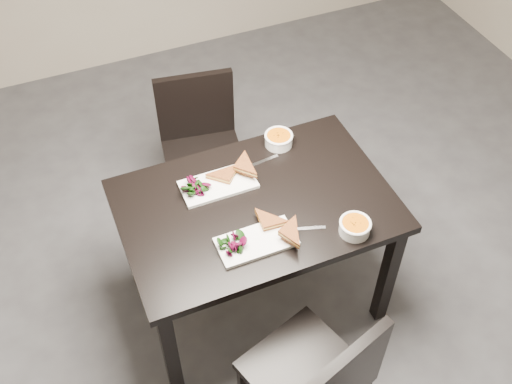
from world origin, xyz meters
TOP-DOWN VIEW (x-y plane):
  - ground at (0.00, 0.00)m, footprint 5.00×5.00m
  - table at (-0.14, 0.13)m, footprint 1.20×0.80m
  - chair_near at (-0.18, -0.60)m, footprint 0.53×0.53m
  - chair_far at (-0.16, 0.88)m, footprint 0.48×0.48m
  - plate_near at (-0.23, -0.07)m, footprint 0.33×0.16m
  - sandwich_near at (-0.16, -0.06)m, footprint 0.17×0.13m
  - salad_near at (-0.33, -0.07)m, footprint 0.10×0.09m
  - soup_bowl_near at (0.18, -0.18)m, footprint 0.14×0.14m
  - cutlery_near at (-0.01, -0.08)m, footprint 0.18×0.07m
  - plate_far at (-0.26, 0.29)m, footprint 0.34×0.17m
  - sandwich_far at (-0.20, 0.28)m, footprint 0.21×0.21m
  - salad_far at (-0.36, 0.29)m, footprint 0.11×0.10m
  - soup_bowl_far at (0.10, 0.44)m, footprint 0.14×0.14m
  - cutlery_far at (-0.02, 0.36)m, footprint 0.18×0.04m

SIDE VIEW (x-z plane):
  - ground at x=0.00m, z-range 0.00..0.00m
  - chair_near at x=-0.18m, z-range 0.06..0.91m
  - chair_far at x=-0.16m, z-range 0.06..0.91m
  - table at x=-0.14m, z-range 0.28..1.03m
  - cutlery_near at x=-0.01m, z-range 0.75..0.75m
  - cutlery_far at x=-0.02m, z-range 0.75..0.75m
  - plate_near at x=-0.23m, z-range 0.75..0.77m
  - plate_far at x=-0.26m, z-range 0.75..0.77m
  - soup_bowl_near at x=0.18m, z-range 0.75..0.82m
  - soup_bowl_far at x=0.10m, z-range 0.75..0.82m
  - salad_near at x=-0.33m, z-range 0.77..0.81m
  - salad_far at x=-0.36m, z-range 0.77..0.81m
  - sandwich_near at x=-0.16m, z-range 0.77..0.82m
  - sandwich_far at x=-0.20m, z-range 0.77..0.82m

